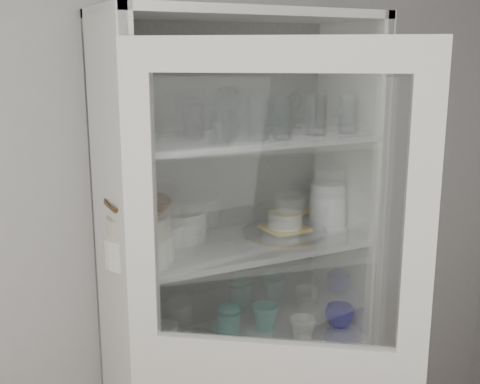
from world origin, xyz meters
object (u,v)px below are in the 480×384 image
mug_blue (339,316)px  mug_white (303,329)px  goblet_2 (227,107)px  goblet_3 (294,109)px  white_canister (165,339)px  terracotta_bowl (138,208)px  teal_jar (229,322)px  glass_platter (285,232)px  plate_stack_back (178,225)px  measuring_cups (184,362)px  grey_bowl_stack (328,205)px  pantry_cabinet (233,313)px  plate_stack_front (140,248)px  mug_teal (265,317)px  goblet_0 (184,111)px  goblet_1 (233,108)px  white_ramekin (285,220)px  cream_bowl (139,225)px  yellow_trivet (285,228)px

mug_blue → mug_white: 0.21m
goblet_2 → goblet_3: bearing=-1.9°
white_canister → terracotta_bowl: bearing=-146.8°
white_canister → teal_jar: bearing=6.6°
glass_platter → teal_jar: glass_platter is taller
teal_jar → plate_stack_back: bearing=155.0°
teal_jar → measuring_cups: 0.29m
grey_bowl_stack → terracotta_bowl: bearing=-175.2°
pantry_cabinet → measuring_cups: size_ratio=23.06×
plate_stack_front → mug_teal: (0.54, 0.08, -0.40)m
goblet_0 → goblet_3: 0.48m
goblet_1 → glass_platter: size_ratio=0.55×
pantry_cabinet → plate_stack_front: pantry_cabinet is taller
white_canister → goblet_3: bearing=9.1°
plate_stack_front → teal_jar: (0.38, 0.10, -0.39)m
pantry_cabinet → white_canister: 0.31m
goblet_3 → plate_stack_front: (-0.71, -0.17, -0.43)m
white_ramekin → white_canister: white_ramekin is taller
terracotta_bowl → mug_blue: size_ratio=1.92×
mug_blue → cream_bowl: bearing=-173.6°
teal_jar → goblet_2: bearing=65.1°
goblet_3 → teal_jar: (-0.33, -0.06, -0.82)m
mug_teal → goblet_3: bearing=43.1°
mug_teal → white_canister: 0.43m
goblet_0 → plate_stack_front: 0.52m
teal_jar → white_canister: 0.28m
grey_bowl_stack → measuring_cups: 0.84m
goblet_1 → measuring_cups: (-0.30, -0.21, -0.87)m
cream_bowl → mug_teal: cream_bowl is taller
goblet_2 → mug_white: 0.91m
goblet_3 → plate_stack_back: 0.65m
plate_stack_back → white_canister: (-0.11, -0.11, -0.40)m
yellow_trivet → teal_jar: 0.43m
yellow_trivet → plate_stack_back: bearing=162.0°
plate_stack_back → goblet_2: bearing=-1.6°
pantry_cabinet → yellow_trivet: 0.40m
cream_bowl → mug_teal: (0.54, 0.08, -0.48)m
goblet_3 → yellow_trivet: 0.48m
plate_stack_back → pantry_cabinet: bearing=-17.6°
glass_platter → grey_bowl_stack: bearing=4.4°
goblet_0 → grey_bowl_stack: (0.59, -0.08, -0.40)m
plate_stack_front → cream_bowl: 0.08m
terracotta_bowl → teal_jar: 0.66m
terracotta_bowl → measuring_cups: (0.13, -0.05, -0.57)m
plate_stack_front → plate_stack_back: size_ratio=1.10×
grey_bowl_stack → measuring_cups: (-0.69, -0.12, -0.47)m
goblet_2 → goblet_0: bearing=-172.5°
goblet_1 → plate_stack_front: (-0.44, -0.16, -0.44)m
plate_stack_front → plate_stack_back: (0.21, 0.18, 0.01)m
measuring_cups → goblet_1: bearing=35.0°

